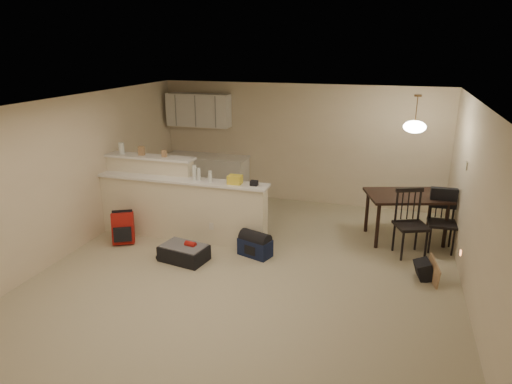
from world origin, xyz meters
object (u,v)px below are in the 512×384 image
at_px(dining_chair_near, 411,224).
at_px(dining_chair_far, 442,222).
at_px(suitcase, 184,253).
at_px(navy_duffel, 255,247).
at_px(red_backpack, 123,228).
at_px(dining_table, 407,200).
at_px(black_daypack, 424,270).
at_px(pendant_lamp, 415,126).

xyz_separation_m(dining_chair_near, dining_chair_far, (0.49, 0.34, -0.04)).
bearing_deg(suitcase, navy_duffel, 35.78).
distance_m(dining_chair_far, red_backpack, 5.32).
relative_size(dining_table, suitcase, 2.13).
bearing_deg(dining_chair_near, dining_table, 75.01).
xyz_separation_m(dining_chair_far, black_daypack, (-0.29, -1.08, -0.37)).
bearing_deg(dining_table, pendant_lamp, 71.98).
bearing_deg(dining_chair_near, suitcase, 177.67).
relative_size(dining_table, dining_chair_near, 1.41).
distance_m(dining_table, red_backpack, 4.87).
height_order(suitcase, navy_duffel, navy_duffel).
bearing_deg(suitcase, dining_table, 39.60).
height_order(dining_table, pendant_lamp, pendant_lamp).
xyz_separation_m(dining_table, suitcase, (-3.31, -1.88, -0.60)).
relative_size(dining_chair_near, red_backpack, 2.02).
xyz_separation_m(suitcase, navy_duffel, (1.02, 0.49, 0.02)).
height_order(red_backpack, black_daypack, red_backpack).
bearing_deg(black_daypack, navy_duffel, 78.97).
distance_m(dining_table, suitcase, 3.85).
distance_m(dining_chair_near, black_daypack, 0.87).
relative_size(dining_table, dining_chair_far, 1.52).
height_order(pendant_lamp, suitcase, pendant_lamp).
bearing_deg(red_backpack, black_daypack, -25.35).
height_order(dining_chair_far, suitcase, dining_chair_far).
bearing_deg(suitcase, dining_chair_far, 32.16).
bearing_deg(dining_table, red_backpack, -179.24).
bearing_deg(navy_duffel, black_daypack, 18.89).
bearing_deg(dining_chair_far, dining_table, 150.23).
height_order(dining_table, dining_chair_near, dining_chair_near).
xyz_separation_m(dining_table, red_backpack, (-4.59, -1.56, -0.46)).
bearing_deg(dining_table, dining_chair_far, -45.73).
distance_m(dining_chair_near, navy_duffel, 2.51).
xyz_separation_m(dining_table, dining_chair_far, (0.57, -0.30, -0.22)).
height_order(pendant_lamp, dining_chair_near, pendant_lamp).
bearing_deg(pendant_lamp, dining_chair_near, -82.68).
bearing_deg(dining_chair_near, black_daypack, -97.07).
bearing_deg(dining_chair_far, dining_chair_near, -146.85).
xyz_separation_m(dining_table, navy_duffel, (-2.29, -1.38, -0.58)).
distance_m(dining_table, black_daypack, 1.53).
height_order(dining_table, black_daypack, dining_table).
bearing_deg(black_daypack, dining_table, 0.58).
bearing_deg(red_backpack, suitcase, -41.24).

